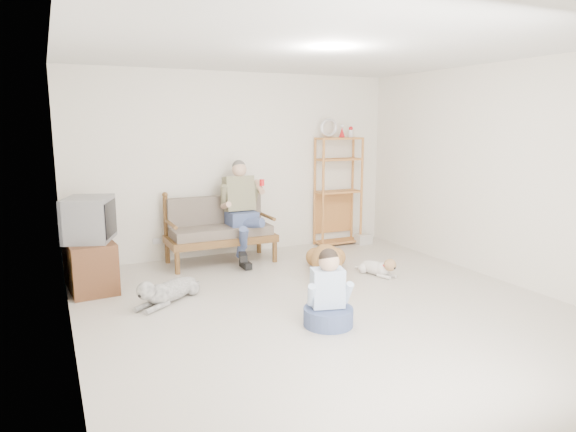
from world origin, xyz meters
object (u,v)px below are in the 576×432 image
loveseat (219,228)px  etagere (338,190)px  tv_stand (89,264)px  golden_retriever (327,261)px

loveseat → etagere: etagere is taller
tv_stand → loveseat: bearing=11.4°
loveseat → etagere: 2.12m
etagere → loveseat: bearing=-174.6°
tv_stand → golden_retriever: (2.81, -0.79, -0.10)m
tv_stand → golden_retriever: tv_stand is taller
tv_stand → golden_retriever: size_ratio=0.61×
loveseat → etagere: size_ratio=0.74×
loveseat → tv_stand: bearing=-163.6°
etagere → tv_stand: size_ratio=2.17×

